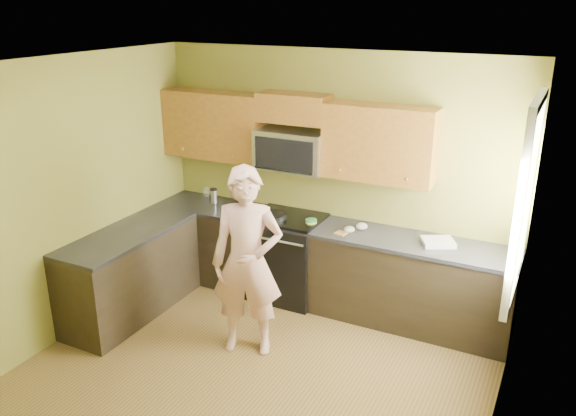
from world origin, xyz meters
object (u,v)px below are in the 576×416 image
Objects in this scene: microwave at (292,169)px; travel_mug at (214,203)px; butter_tub at (311,226)px; stove at (287,256)px; frying_pan at (275,218)px; woman at (247,262)px.

microwave is 4.42× the size of travel_mug.
travel_mug reaches higher than butter_tub.
microwave is at bearing 90.00° from stove.
frying_pan is 0.40m from butter_tub.
microwave is (0.00, 0.12, 0.97)m from stove.
frying_pan reaches higher than stove.
woman is at bearing -82.92° from microwave.
travel_mug reaches higher than frying_pan.
microwave is 1.36m from woman.
woman is 1.03m from frying_pan.
frying_pan is (-0.09, -0.11, 0.47)m from stove.
travel_mug is (-1.00, 0.09, 0.45)m from stove.
butter_tub is at bearing -30.47° from microwave.
frying_pan is at bearing -12.29° from travel_mug.
woman reaches higher than microwave.
travel_mug is at bearing 148.03° from frying_pan.
woman is 10.47× the size of travel_mug.
frying_pan is 0.94m from travel_mug.
frying_pan is at bearing -110.15° from microwave.
stove is 1.20m from woman.
microwave is at bearing 50.17° from frying_pan.
travel_mug is at bearing -178.16° from microwave.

